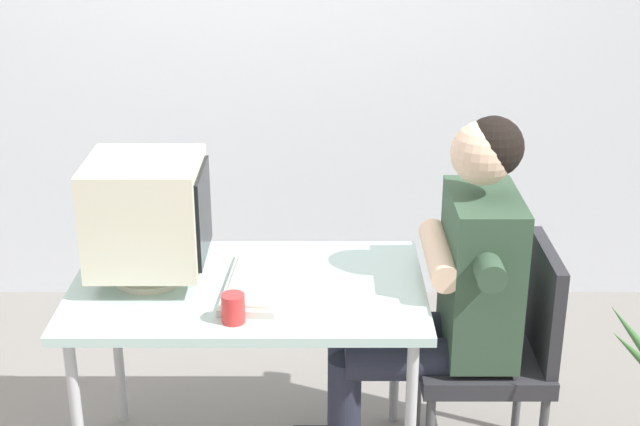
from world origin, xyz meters
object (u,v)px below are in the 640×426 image
desk (250,301)px  office_chair (502,345)px  desk_mug (235,308)px  keyboard (257,282)px  crt_monitor (149,214)px  person_seated (448,289)px

desk → office_chair: size_ratio=1.39×
office_chair → desk_mug: size_ratio=9.17×
keyboard → desk_mug: 0.24m
desk → office_chair: office_chair is taller
desk → office_chair: 0.85m
keyboard → desk_mug: (-0.05, -0.23, 0.03)m
desk → desk_mug: bearing=-95.5°
crt_monitor → keyboard: size_ratio=0.92×
crt_monitor → keyboard: bearing=-8.9°
keyboard → desk: bearing=152.9°
office_chair → person_seated: bearing=-180.0°
crt_monitor → keyboard: (0.34, -0.05, -0.21)m
crt_monitor → office_chair: size_ratio=0.50×
crt_monitor → desk_mug: bearing=-44.1°
crt_monitor → office_chair: crt_monitor is taller
keyboard → person_seated: size_ratio=0.35×
desk → keyboard: bearing=-27.1°
desk_mug → office_chair: bearing=17.2°
office_chair → desk_mug: bearing=-162.8°
desk_mug → desk: bearing=84.5°
crt_monitor → keyboard: crt_monitor is taller
keyboard → person_seated: 0.62m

